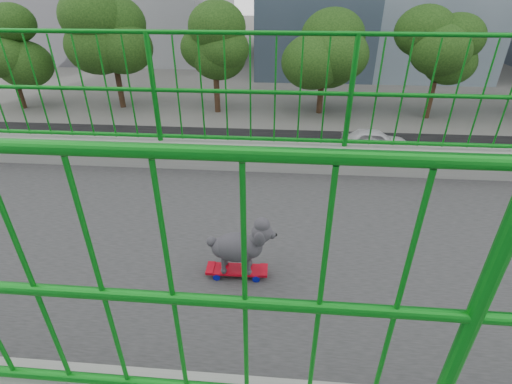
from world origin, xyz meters
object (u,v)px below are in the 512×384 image
object	(u,v)px
car_0	(249,285)
car_2	(13,177)
car_3	(422,163)
car_4	(374,140)
skateboard	(237,270)
poodle	(240,245)

from	to	relation	value
car_0	car_2	xyz separation A→B (m)	(-6.40, -12.11, -0.09)
car_0	car_2	world-z (taller)	car_0
car_3	car_4	bearing A→B (deg)	29.55
skateboard	car_3	bearing A→B (deg)	153.72
skateboard	car_3	size ratio (longest dim) A/B	0.09
poodle	skateboard	bearing A→B (deg)	-90.00
skateboard	car_4	xyz separation A→B (m)	(-19.15, 5.68, -6.38)
car_0	car_4	distance (m)	14.26
skateboard	car_3	distance (m)	18.72
poodle	car_4	world-z (taller)	poodle
poodle	car_4	bearing A→B (deg)	162.43
car_2	car_4	xyz separation A→B (m)	(-6.40, 18.41, -0.02)
poodle	car_0	bearing A→B (deg)	-175.36
car_4	car_2	bearing A→B (deg)	109.17
car_2	car_0	bearing A→B (deg)	-117.85
skateboard	car_2	bearing A→B (deg)	-136.15
poodle	car_0	xyz separation A→B (m)	(-6.34, -0.64, -6.49)
skateboard	car_4	distance (m)	20.96
poodle	car_2	size ratio (longest dim) A/B	0.10
car_2	car_3	bearing A→B (deg)	-81.01
poodle	car_4	xyz separation A→B (m)	(-19.14, 5.66, -6.60)
car_4	poodle	bearing A→B (deg)	163.54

